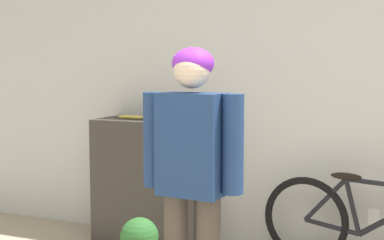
{
  "coord_description": "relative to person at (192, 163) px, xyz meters",
  "views": [
    {
      "loc": [
        0.8,
        -1.77,
        1.46
      ],
      "look_at": [
        -0.32,
        0.9,
        1.16
      ],
      "focal_mm": 50.0,
      "sensor_mm": 36.0,
      "label": 1
    }
  ],
  "objects": [
    {
      "name": "banana",
      "position": [
        -1.0,
        1.17,
        0.11
      ],
      "size": [
        0.31,
        0.08,
        0.03
      ],
      "color": "#EAD64C",
      "rests_on": "side_shelf"
    },
    {
      "name": "person",
      "position": [
        0.0,
        0.0,
        0.0
      ],
      "size": [
        0.59,
        0.24,
        1.56
      ],
      "rotation": [
        0.0,
        0.0,
        -0.08
      ],
      "color": "#4C4238",
      "rests_on": "ground_plane"
    },
    {
      "name": "side_shelf",
      "position": [
        -0.86,
        1.18,
        -0.41
      ],
      "size": [
        0.92,
        0.4,
        1.02
      ],
      "color": "#38332D",
      "rests_on": "ground_plane"
    },
    {
      "name": "wall_back",
      "position": [
        0.32,
        1.43,
        0.37
      ],
      "size": [
        8.0,
        0.07,
        2.6
      ],
      "color": "silver",
      "rests_on": "ground_plane"
    },
    {
      "name": "bicycle",
      "position": [
        0.91,
        1.16,
        -0.58
      ],
      "size": [
        1.67,
        0.46,
        0.71
      ],
      "rotation": [
        0.0,
        0.0,
        -0.13
      ],
      "color": "black",
      "rests_on": "ground_plane"
    }
  ]
}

